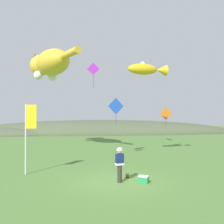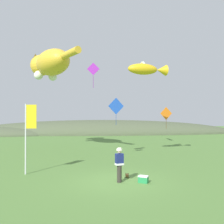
{
  "view_description": "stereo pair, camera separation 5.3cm",
  "coord_description": "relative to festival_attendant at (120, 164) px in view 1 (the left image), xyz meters",
  "views": [
    {
      "loc": [
        -1.25,
        -12.98,
        3.49
      ],
      "look_at": [
        0.0,
        4.0,
        3.67
      ],
      "focal_mm": 40.0,
      "sensor_mm": 36.0,
      "label": 1
    },
    {
      "loc": [
        -1.2,
        -12.98,
        3.49
      ],
      "look_at": [
        0.0,
        4.0,
        3.67
      ],
      "focal_mm": 40.0,
      "sensor_mm": 36.0,
      "label": 2
    }
  ],
  "objects": [
    {
      "name": "ground_plane",
      "position": [
        -0.09,
        0.16,
        -0.95
      ],
      "size": [
        120.0,
        120.0,
        0.0
      ],
      "primitive_type": "plane",
      "color": "#517A38"
    },
    {
      "name": "picnic_cooler",
      "position": [
        1.22,
        -0.16,
        -0.77
      ],
      "size": [
        0.58,
        0.51,
        0.36
      ],
      "color": "#268C4C",
      "rests_on": "ground"
    },
    {
      "name": "kite_diamond_blue",
      "position": [
        0.56,
        8.43,
        3.26
      ],
      "size": [
        1.37,
        0.49,
        2.35
      ],
      "color": "blue"
    },
    {
      "name": "kite_tube_streamer",
      "position": [
        3.54,
        12.81,
        7.63
      ],
      "size": [
        0.45,
        2.46,
        0.44
      ],
      "color": "white"
    },
    {
      "name": "kite_diamond_orange",
      "position": [
        5.97,
        11.99,
        2.64
      ],
      "size": [
        1.29,
        0.34,
        2.23
      ],
      "color": "orange"
    },
    {
      "name": "kite_spool",
      "position": [
        0.51,
        0.87,
        -0.82
      ],
      "size": [
        0.15,
        0.27,
        0.27
      ],
      "color": "olive",
      "rests_on": "ground"
    },
    {
      "name": "festival_banner_pole",
      "position": [
        -5.15,
        2.11,
        1.75
      ],
      "size": [
        0.66,
        0.08,
        4.13
      ],
      "color": "silver",
      "rests_on": "ground"
    },
    {
      "name": "kite_fish_windsock",
      "position": [
        3.01,
        7.3,
        6.26
      ],
      "size": [
        3.5,
        1.62,
        1.04
      ],
      "color": "gold"
    },
    {
      "name": "kite_giant_cat",
      "position": [
        -5.75,
        12.45,
        7.62
      ],
      "size": [
        5.87,
        8.68,
        2.97
      ],
      "color": "gold"
    },
    {
      "name": "festival_attendant",
      "position": [
        0.0,
        0.0,
        0.0
      ],
      "size": [
        0.48,
        0.38,
        1.77
      ],
      "color": "#332D28",
      "rests_on": "ground"
    },
    {
      "name": "kite_diamond_violet",
      "position": [
        -1.37,
        4.62,
        5.71
      ],
      "size": [
        0.88,
        0.09,
        1.78
      ],
      "color": "purple"
    },
    {
      "name": "distant_hill_ridge",
      "position": [
        -2.13,
        32.8,
        -0.95
      ],
      "size": [
        52.4,
        11.16,
        5.04
      ],
      "color": "#4C563D",
      "rests_on": "ground"
    }
  ]
}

